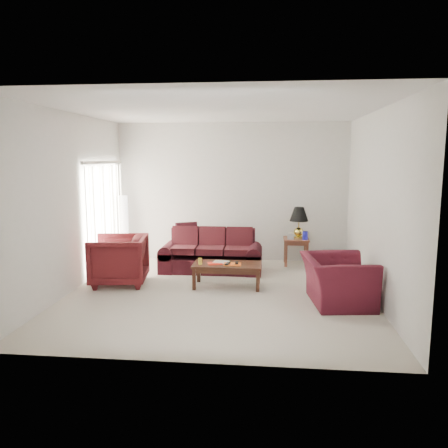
% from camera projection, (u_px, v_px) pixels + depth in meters
% --- Properties ---
extents(floor, '(5.00, 5.00, 0.00)m').
position_uv_depth(floor, '(219.00, 294.00, 7.30)').
color(floor, beige).
rests_on(floor, ground).
extents(blinds, '(0.10, 2.00, 2.16)m').
position_uv_depth(blinds, '(105.00, 217.00, 8.66)').
color(blinds, silver).
rests_on(blinds, ground).
extents(sofa, '(2.02, 0.91, 0.82)m').
position_uv_depth(sofa, '(211.00, 251.00, 8.69)').
color(sofa, black).
rests_on(sofa, ground).
extents(throw_pillow, '(0.50, 0.38, 0.46)m').
position_uv_depth(throw_pillow, '(187.00, 233.00, 9.15)').
color(throw_pillow, black).
rests_on(throw_pillow, sofa).
extents(end_table, '(0.55, 0.55, 0.57)m').
position_uv_depth(end_table, '(296.00, 251.00, 9.23)').
color(end_table, '#58321E').
rests_on(end_table, ground).
extents(table_lamp, '(0.46, 0.46, 0.65)m').
position_uv_depth(table_lamp, '(299.00, 223.00, 9.18)').
color(table_lamp, gold).
rests_on(table_lamp, end_table).
extents(clock, '(0.14, 0.07, 0.13)m').
position_uv_depth(clock, '(291.00, 236.00, 9.04)').
color(clock, silver).
rests_on(clock, end_table).
extents(blue_canister, '(0.11, 0.11, 0.17)m').
position_uv_depth(blue_canister, '(305.00, 236.00, 9.01)').
color(blue_canister, '#1C19A8').
rests_on(blue_canister, end_table).
extents(picture_frame, '(0.17, 0.19, 0.05)m').
position_uv_depth(picture_frame, '(291.00, 233.00, 9.37)').
color(picture_frame, silver).
rests_on(picture_frame, end_table).
extents(floor_lamp, '(0.29, 0.29, 1.46)m').
position_uv_depth(floor_lamp, '(124.00, 228.00, 9.50)').
color(floor_lamp, white).
rests_on(floor_lamp, ground).
extents(armchair_left, '(1.10, 1.07, 0.88)m').
position_uv_depth(armchair_left, '(119.00, 260.00, 7.79)').
color(armchair_left, '#420F12').
rests_on(armchair_left, ground).
extents(armchair_right, '(1.12, 1.24, 0.74)m').
position_uv_depth(armchair_right, '(337.00, 281.00, 6.75)').
color(armchair_right, '#410F1A').
rests_on(armchair_right, ground).
extents(coffee_table, '(1.25, 0.72, 0.42)m').
position_uv_depth(coffee_table, '(227.00, 275.00, 7.67)').
color(coffee_table, black).
rests_on(coffee_table, ground).
extents(magazine_red, '(0.29, 0.24, 0.01)m').
position_uv_depth(magazine_red, '(215.00, 263.00, 7.61)').
color(magazine_red, red).
rests_on(magazine_red, coffee_table).
extents(magazine_white, '(0.29, 0.23, 0.02)m').
position_uv_depth(magazine_white, '(221.00, 262.00, 7.72)').
color(magazine_white, beige).
rests_on(magazine_white, coffee_table).
extents(magazine_orange, '(0.31, 0.24, 0.02)m').
position_uv_depth(magazine_orange, '(232.00, 264.00, 7.56)').
color(magazine_orange, orange).
rests_on(magazine_orange, coffee_table).
extents(remote_a, '(0.09, 0.18, 0.02)m').
position_uv_depth(remote_a, '(227.00, 264.00, 7.51)').
color(remote_a, black).
rests_on(remote_a, coffee_table).
extents(remote_b, '(0.06, 0.18, 0.02)m').
position_uv_depth(remote_b, '(237.00, 262.00, 7.60)').
color(remote_b, black).
rests_on(remote_b, coffee_table).
extents(yellow_glass, '(0.08, 0.08, 0.11)m').
position_uv_depth(yellow_glass, '(200.00, 261.00, 7.58)').
color(yellow_glass, yellow).
rests_on(yellow_glass, coffee_table).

